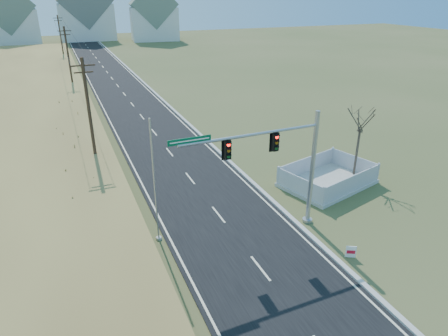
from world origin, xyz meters
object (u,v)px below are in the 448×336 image
traffic_signal_mast (287,162)px  bare_tree (362,118)px  open_sign (351,252)px  fence_enclosure (327,181)px  flagpole (155,195)px

traffic_signal_mast → bare_tree: 9.99m
open_sign → bare_tree: 11.81m
fence_enclosure → open_sign: (-4.30, -8.07, 0.08)m
fence_enclosure → bare_tree: bare_tree is taller
open_sign → fence_enclosure: bearing=89.4°
flagpole → fence_enclosure: bearing=9.4°
traffic_signal_mast → flagpole: bearing=165.0°
bare_tree → fence_enclosure: bearing=-173.3°
flagpole → bare_tree: flagpole is taller
flagpole → bare_tree: (16.39, 2.58, 1.84)m
open_sign → bare_tree: bare_tree is taller
flagpole → bare_tree: size_ratio=1.25×
traffic_signal_mast → bare_tree: size_ratio=1.53×
fence_enclosure → flagpole: flagpole is taller
fence_enclosure → bare_tree: (2.72, 0.32, 4.54)m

